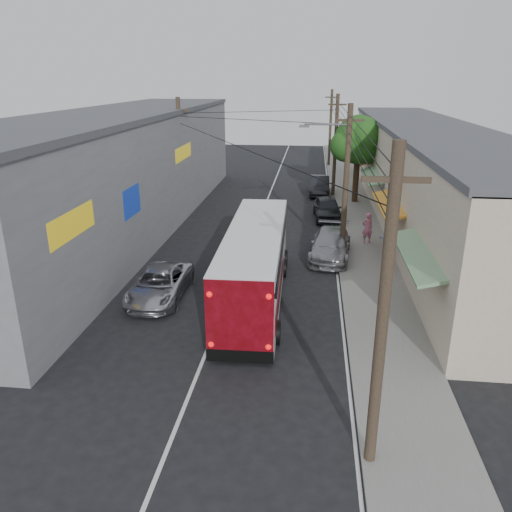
# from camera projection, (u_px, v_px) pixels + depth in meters

# --- Properties ---
(ground) EXTENTS (120.00, 120.00, 0.00)m
(ground) POSITION_uv_depth(u_px,v_px,m) (187.00, 400.00, 15.04)
(ground) COLOR black
(ground) RESTS_ON ground
(sidewalk) EXTENTS (3.00, 80.00, 0.12)m
(sidewalk) POSITION_uv_depth(u_px,v_px,m) (356.00, 223.00, 33.03)
(sidewalk) COLOR slate
(sidewalk) RESTS_ON ground
(building_right) EXTENTS (7.09, 40.00, 6.25)m
(building_right) POSITION_uv_depth(u_px,v_px,m) (425.00, 173.00, 33.37)
(building_right) COLOR beige
(building_right) RESTS_ON ground
(building_left) EXTENTS (7.20, 36.00, 7.25)m
(building_left) POSITION_uv_depth(u_px,v_px,m) (122.00, 170.00, 31.54)
(building_left) COLOR gray
(building_left) RESTS_ON ground
(utility_poles) EXTENTS (11.80, 45.28, 8.00)m
(utility_poles) POSITION_uv_depth(u_px,v_px,m) (307.00, 160.00, 32.32)
(utility_poles) COLOR #473828
(utility_poles) RESTS_ON ground
(street_tree) EXTENTS (4.40, 4.00, 6.60)m
(street_tree) POSITION_uv_depth(u_px,v_px,m) (359.00, 141.00, 37.05)
(street_tree) COLOR #3F2B19
(street_tree) RESTS_ON ground
(coach_bus) EXTENTS (2.74, 11.09, 3.18)m
(coach_bus) POSITION_uv_depth(u_px,v_px,m) (255.00, 263.00, 21.42)
(coach_bus) COLOR white
(coach_bus) RESTS_ON ground
(jeepney) EXTENTS (2.21, 4.74, 1.31)m
(jeepney) POSITION_uv_depth(u_px,v_px,m) (160.00, 284.00, 21.78)
(jeepney) COLOR #B3B3BA
(jeepney) RESTS_ON ground
(parked_suv) EXTENTS (2.50, 5.19, 1.46)m
(parked_suv) POSITION_uv_depth(u_px,v_px,m) (330.00, 245.00, 26.66)
(parked_suv) COLOR gray
(parked_suv) RESTS_ON ground
(parked_car_mid) EXTENTS (2.05, 4.46, 1.48)m
(parked_car_mid) POSITION_uv_depth(u_px,v_px,m) (327.00, 208.00, 34.00)
(parked_car_mid) COLOR #232327
(parked_car_mid) RESTS_ON ground
(parked_car_far) EXTENTS (1.60, 4.55, 1.50)m
(parked_car_far) POSITION_uv_depth(u_px,v_px,m) (319.00, 185.00, 41.17)
(parked_car_far) COLOR black
(parked_car_far) RESTS_ON ground
(pedestrian_near) EXTENTS (0.74, 0.58, 1.77)m
(pedestrian_near) POSITION_uv_depth(u_px,v_px,m) (367.00, 228.00, 28.66)
(pedestrian_near) COLOR #D06E91
(pedestrian_near) RESTS_ON sidewalk
(pedestrian_far) EXTENTS (0.88, 0.71, 1.72)m
(pedestrian_far) POSITION_uv_depth(u_px,v_px,m) (386.00, 238.00, 26.90)
(pedestrian_far) COLOR #7B98B3
(pedestrian_far) RESTS_ON sidewalk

